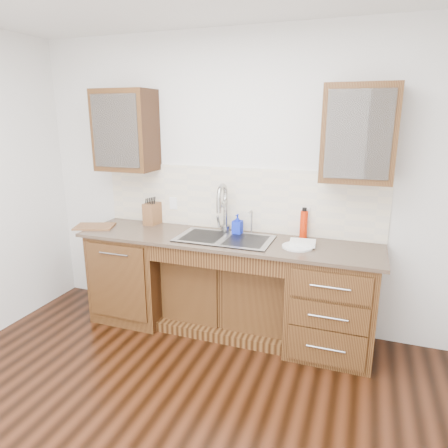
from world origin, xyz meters
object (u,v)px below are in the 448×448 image
(plate, at_px, (297,247))
(cutting_board, at_px, (94,226))
(soap_bottle, at_px, (237,224))
(water_bottle, at_px, (304,225))
(knife_block, at_px, (153,213))

(plate, distance_m, cutting_board, 1.97)
(soap_bottle, bearing_deg, water_bottle, 11.83)
(water_bottle, relative_size, knife_block, 1.15)
(plate, bearing_deg, water_bottle, 89.69)
(water_bottle, bearing_deg, cutting_board, -170.62)
(knife_block, bearing_deg, cutting_board, -141.74)
(soap_bottle, bearing_deg, cutting_board, -166.09)
(cutting_board, bearing_deg, water_bottle, 9.38)
(soap_bottle, bearing_deg, knife_block, 179.88)
(water_bottle, height_order, knife_block, water_bottle)
(knife_block, bearing_deg, soap_bottle, 1.27)
(soap_bottle, relative_size, knife_block, 0.87)
(water_bottle, height_order, cutting_board, water_bottle)
(soap_bottle, height_order, cutting_board, soap_bottle)
(water_bottle, distance_m, cutting_board, 2.00)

